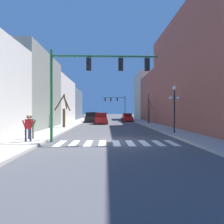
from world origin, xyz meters
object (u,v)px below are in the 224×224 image
(traffic_signal_far, at_px, (117,102))
(car_at_intersection, at_px, (91,118))
(car_driving_toward_lane, at_px, (94,116))
(car_parked_right_near, at_px, (127,118))
(pedestrian_waiting_at_curb, at_px, (28,126))
(street_lamp_right_corner, at_px, (174,99))
(traffic_signal_near, at_px, (92,73))
(street_tree_left_near, at_px, (64,111))
(pedestrian_crossing_street, at_px, (31,125))
(street_tree_left_far, at_px, (149,111))
(car_driving_away_lane, at_px, (101,119))

(traffic_signal_far, height_order, car_at_intersection, traffic_signal_far)
(car_at_intersection, xyz_separation_m, car_driving_toward_lane, (-0.05, 9.14, -0.01))
(car_parked_right_near, distance_m, pedestrian_waiting_at_curb, 30.23)
(street_lamp_right_corner, bearing_deg, traffic_signal_near, -148.59)
(pedestrian_waiting_at_curb, bearing_deg, street_tree_left_near, -114.36)
(street_lamp_right_corner, bearing_deg, traffic_signal_far, 94.71)
(car_at_intersection, bearing_deg, street_lamp_right_corner, -157.09)
(car_driving_toward_lane, height_order, pedestrian_crossing_street, car_driving_toward_lane)
(pedestrian_crossing_street, bearing_deg, car_driving_toward_lane, 72.58)
(street_tree_left_near, bearing_deg, car_parked_right_near, 61.61)
(car_at_intersection, height_order, street_tree_left_far, street_tree_left_far)
(street_lamp_right_corner, relative_size, pedestrian_waiting_at_curb, 2.48)
(car_at_intersection, bearing_deg, pedestrian_waiting_at_curb, 175.21)
(traffic_signal_far, bearing_deg, pedestrian_waiting_at_curb, -99.98)
(car_driving_away_lane, relative_size, pedestrian_crossing_street, 2.59)
(car_parked_right_near, relative_size, street_tree_left_near, 1.19)
(car_parked_right_near, height_order, street_tree_left_far, street_tree_left_far)
(car_driving_away_lane, xyz_separation_m, street_tree_left_near, (-4.20, -8.50, 1.22))
(car_driving_away_lane, height_order, car_parked_right_near, car_driving_away_lane)
(car_driving_away_lane, distance_m, street_tree_left_far, 7.55)
(street_tree_left_near, bearing_deg, car_at_intersection, 80.77)
(street_lamp_right_corner, bearing_deg, street_tree_left_near, 147.67)
(traffic_signal_far, height_order, car_parked_right_near, traffic_signal_far)
(traffic_signal_near, distance_m, traffic_signal_far, 43.14)
(traffic_signal_far, xyz_separation_m, pedestrian_crossing_street, (-8.03, -42.44, -3.28))
(car_driving_away_lane, distance_m, car_parked_right_near, 9.61)
(pedestrian_waiting_at_curb, bearing_deg, car_driving_toward_lane, -118.14)
(traffic_signal_near, relative_size, car_at_intersection, 1.60)
(street_tree_left_far, bearing_deg, pedestrian_crossing_street, -122.52)
(street_tree_left_near, bearing_deg, car_driving_toward_lane, 84.56)
(traffic_signal_near, relative_size, car_parked_right_near, 1.55)
(car_driving_toward_lane, xyz_separation_m, car_parked_right_near, (6.89, -6.10, -0.08))
(car_parked_right_near, xyz_separation_m, pedestrian_waiting_at_curb, (-9.00, -28.85, 0.38))
(car_at_intersection, bearing_deg, traffic_signal_far, -17.09)
(traffic_signal_far, bearing_deg, street_lamp_right_corner, -85.29)
(pedestrian_waiting_at_curb, height_order, street_tree_left_near, street_tree_left_near)
(street_lamp_right_corner, relative_size, car_driving_toward_lane, 0.98)
(car_at_intersection, bearing_deg, traffic_signal_near, -175.93)
(car_at_intersection, bearing_deg, car_driving_away_lane, -159.42)
(car_at_intersection, height_order, pedestrian_crossing_street, car_at_intersection)
(car_parked_right_near, xyz_separation_m, street_tree_left_far, (2.57, -8.80, 1.26))
(traffic_signal_far, xyz_separation_m, street_lamp_right_corner, (3.19, -38.72, -1.32))
(car_driving_away_lane, relative_size, street_tree_left_far, 0.92)
(car_driving_toward_lane, bearing_deg, pedestrian_waiting_at_curb, 176.54)
(traffic_signal_near, xyz_separation_m, car_at_intersection, (-1.78, 24.93, -3.77))
(car_at_intersection, relative_size, car_parked_right_near, 0.97)
(street_lamp_right_corner, distance_m, car_parked_right_near, 23.91)
(traffic_signal_near, height_order, pedestrian_crossing_street, traffic_signal_near)
(traffic_signal_near, xyz_separation_m, car_driving_toward_lane, (-1.83, 34.07, -3.77))
(street_lamp_right_corner, bearing_deg, pedestrian_waiting_at_curb, -154.78)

